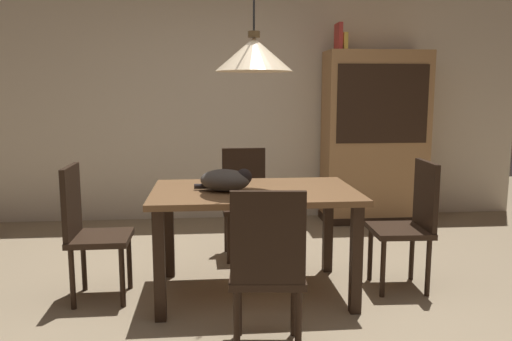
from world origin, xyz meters
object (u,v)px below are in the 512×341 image
Objects in this scene: dining_table at (254,204)px; chair_far_back at (245,197)px; cat_sleeping at (227,180)px; pendant_lamp at (254,54)px; hutch_bookcase at (375,141)px; book_red_tall at (338,37)px; book_yellow_short at (344,42)px; chair_left_side at (88,227)px; chair_near_front at (267,265)px; chair_right_side at (411,219)px.

dining_table is 0.89m from chair_far_back.
cat_sleeping is 0.31× the size of pendant_lamp.
book_red_tall is at bearing 179.80° from hutch_bookcase.
book_yellow_short is at bearing 59.94° from dining_table.
chair_far_back is at bearing 90.15° from pendant_lamp.
chair_left_side is 1.42m from chair_near_front.
pendant_lamp reaches higher than chair_far_back.
book_yellow_short reaches higher than hutch_bookcase.
chair_right_side is 2.41m from book_yellow_short.
hutch_bookcase reaches higher than chair_near_front.
book_red_tall is (1.06, 1.93, 0.33)m from pendant_lamp.
book_red_tall reaches higher than chair_right_side.
chair_left_side is 0.72× the size of pendant_lamp.
hutch_bookcase is (1.49, 1.93, -0.77)m from pendant_lamp.
book_yellow_short reaches higher than chair_far_back.
pendant_lamp is at bearing 14.99° from cat_sleeping.
cat_sleeping is at bearing -101.46° from chair_far_back.
dining_table is 1.08× the size of pendant_lamp.
chair_near_front reaches higher than cat_sleeping.
dining_table is 3.46× the size of cat_sleeping.
chair_near_front is 1.45m from pendant_lamp.
chair_left_side is at bearing 176.93° from cat_sleeping.
book_red_tall is at bearing 57.74° from cat_sleeping.
chair_right_side is at bearing 2.07° from cat_sleeping.
cat_sleeping is at bearing -3.07° from chair_left_side.
chair_far_back is at bearing 142.05° from chair_right_side.
chair_near_front is at bearing -90.16° from chair_far_back.
chair_near_front is 4.65× the size of book_yellow_short.
book_red_tall reaches higher than book_yellow_short.
cat_sleeping is at bearing -177.93° from chair_right_side.
cat_sleeping is (-0.19, -0.05, 0.18)m from dining_table.
chair_far_back is (1.13, 0.88, 0.00)m from chair_left_side.
book_red_tall is (1.06, 1.93, 1.34)m from dining_table.
pendant_lamp is 6.50× the size of book_yellow_short.
chair_right_side is at bearing -89.74° from book_yellow_short.
chair_right_side is at bearing -0.17° from dining_table.
chair_left_side is 1.43m from chair_far_back.
chair_near_front is (-0.01, -0.88, -0.14)m from dining_table.
dining_table is 1.14m from chair_right_side.
chair_right_side and chair_far_back have the same top height.
chair_left_side is 0.50× the size of hutch_bookcase.
book_yellow_short is (1.13, 2.81, 1.43)m from chair_near_front.
cat_sleeping is 2.02× the size of book_yellow_short.
chair_right_side is (1.13, -0.00, -0.14)m from dining_table.
chair_right_side is 1.00× the size of chair_far_back.
pendant_lamp is (0.00, 0.00, 1.01)m from dining_table.
hutch_bookcase reaches higher than chair_left_side.
hutch_bookcase is at bearing 49.69° from cat_sleeping.
pendant_lamp is 4.64× the size of book_red_tall.
book_yellow_short is at bearing 40.72° from chair_left_side.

